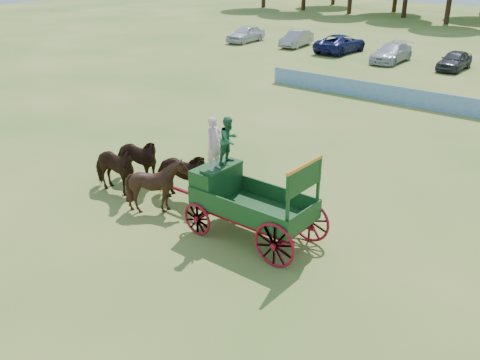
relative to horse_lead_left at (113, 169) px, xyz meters
The scene contains 7 objects.
ground 8.39m from the horse_lead_left, ahead, with size 160.00×160.00×0.00m, color #A69A4B.
horse_lead_left is the anchor object (origin of this frame).
horse_lead_right 1.10m from the horse_lead_left, 90.00° to the left, with size 1.05×2.29×1.94m, color black.
horse_wheel_left 2.40m from the horse_lead_left, ahead, with size 1.57×1.76×1.94m, color black.
horse_wheel_right 2.64m from the horse_lead_left, 24.62° to the left, with size 1.05×2.29×1.94m, color black.
farm_dray 5.43m from the horse_lead_left, ahead, with size 6.00×2.00×3.82m.
sponsor_banner 19.83m from the horse_lead_left, 68.33° to the left, with size 26.00×0.08×1.05m, color #1F55A9.
Camera 1 is at (6.76, -11.74, 8.50)m, focal length 40.00 mm.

